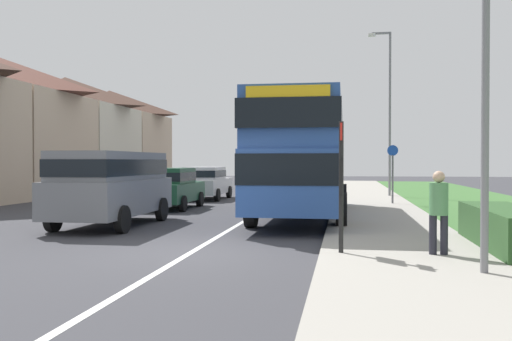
{
  "coord_description": "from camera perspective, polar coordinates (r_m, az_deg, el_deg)",
  "views": [
    {
      "loc": [
        3.08,
        -10.99,
        1.84
      ],
      "look_at": [
        0.69,
        3.97,
        1.6
      ],
      "focal_mm": 39.36,
      "sensor_mm": 36.0,
      "label": 1
    }
  ],
  "objects": [
    {
      "name": "lane_marking_centre",
      "position": [
        19.32,
        -0.14,
        -4.54
      ],
      "size": [
        0.14,
        60.0,
        0.01
      ],
      "primitive_type": "cube",
      "color": "silver",
      "rests_on": "ground_plane"
    },
    {
      "name": "pedestrian_at_stop",
      "position": [
        10.93,
        18.07,
        -3.68
      ],
      "size": [
        0.34,
        0.34,
        1.67
      ],
      "color": "#23232D",
      "rests_on": "ground_plane"
    },
    {
      "name": "roadside_hedge",
      "position": [
        12.4,
        24.18,
        -5.61
      ],
      "size": [
        1.1,
        4.16,
        0.9
      ],
      "primitive_type": "cube",
      "color": "#2D5128",
      "rests_on": "ground_plane"
    },
    {
      "name": "cycle_route_sign",
      "position": [
        23.78,
        13.72,
        -0.11
      ],
      "size": [
        0.44,
        0.08,
        2.52
      ],
      "color": "slate",
      "rests_on": "ground_plane"
    },
    {
      "name": "house_terrace_far_side",
      "position": [
        35.66,
        -21.43,
        3.8
      ],
      "size": [
        7.89,
        27.69,
        7.35
      ],
      "color": "#C1A88E",
      "rests_on": "ground_plane"
    },
    {
      "name": "parked_van_grey",
      "position": [
        16.55,
        -14.43,
        -1.12
      ],
      "size": [
        2.11,
        5.01,
        2.11
      ],
      "color": "slate",
      "rests_on": "ground_plane"
    },
    {
      "name": "parked_car_dark_green",
      "position": [
        22.03,
        -8.74,
        -1.6
      ],
      "size": [
        1.91,
        3.97,
        1.59
      ],
      "color": "#19472D",
      "rests_on": "ground_plane"
    },
    {
      "name": "street_lamp_near",
      "position": [
        9.64,
        21.71,
        15.43
      ],
      "size": [
        1.14,
        0.2,
        7.44
      ],
      "color": "slate",
      "rests_on": "ground_plane"
    },
    {
      "name": "ground_plane",
      "position": [
        11.56,
        -6.56,
        -8.26
      ],
      "size": [
        120.0,
        120.0,
        0.0
      ],
      "primitive_type": "plane",
      "color": "#38383D"
    },
    {
      "name": "street_lamp_mid",
      "position": [
        29.24,
        13.27,
        6.59
      ],
      "size": [
        1.14,
        0.2,
        8.37
      ],
      "color": "slate",
      "rests_on": "ground_plane"
    },
    {
      "name": "parked_car_silver",
      "position": [
        27.32,
        -5.19,
        -1.12
      ],
      "size": [
        1.97,
        4.31,
        1.58
      ],
      "color": "#B7B7BC",
      "rests_on": "ground_plane"
    },
    {
      "name": "double_decker_bus",
      "position": [
        18.26,
        4.82,
        1.85
      ],
      "size": [
        2.8,
        10.15,
        3.7
      ],
      "color": "#284C93",
      "rests_on": "ground_plane"
    },
    {
      "name": "bus_stop_sign",
      "position": [
        10.71,
        8.65,
        -0.71
      ],
      "size": [
        0.09,
        0.52,
        2.6
      ],
      "color": "black",
      "rests_on": "ground_plane"
    },
    {
      "name": "pavement_near_side",
      "position": [
        17.12,
        12.82,
        -5.08
      ],
      "size": [
        3.2,
        68.0,
        0.12
      ],
      "primitive_type": "cube",
      "color": "#9E998E",
      "rests_on": "ground_plane"
    }
  ]
}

